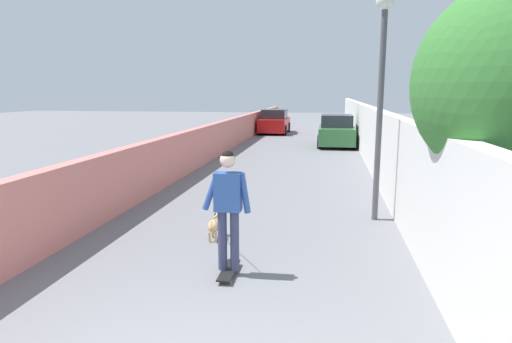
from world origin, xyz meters
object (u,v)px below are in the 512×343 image
(tree_right_near, at_px, (474,86))
(dog, at_px, (215,225))
(skateboard, at_px, (229,270))
(lamp_post, at_px, (382,69))
(car_near, at_px, (336,131))
(person_skateboarder, at_px, (228,201))
(tree_right_mid, at_px, (507,85))
(car_far, at_px, (274,122))

(tree_right_near, xyz_separation_m, dog, (-3.26, 5.18, -2.50))
(tree_right_near, distance_m, skateboard, 7.13)
(lamp_post, distance_m, car_near, 13.08)
(person_skateboarder, bearing_deg, tree_right_mid, -86.22)
(lamp_post, relative_size, dog, 2.55)
(person_skateboarder, bearing_deg, skateboard, -1.19)
(tree_right_mid, xyz_separation_m, lamp_post, (3.02, 1.22, 0.36))
(tree_right_near, xyz_separation_m, car_far, (17.56, 6.64, -2.07))
(dog, distance_m, car_near, 14.83)
(tree_right_near, relative_size, car_far, 1.00)
(skateboard, xyz_separation_m, car_near, (16.11, -1.80, 0.65))
(lamp_post, xyz_separation_m, skateboard, (-3.26, 2.40, -3.03))
(car_near, bearing_deg, car_far, 31.91)
(lamp_post, xyz_separation_m, person_skateboarder, (-3.26, 2.40, -1.98))
(person_skateboarder, relative_size, car_near, 0.45)
(car_near, bearing_deg, lamp_post, -177.33)
(tree_right_near, distance_m, lamp_post, 2.66)
(skateboard, bearing_deg, dog, 22.05)
(tree_right_near, height_order, car_far, tree_right_near)
(lamp_post, xyz_separation_m, car_near, (12.85, 0.60, -2.38))
(tree_right_near, xyz_separation_m, skateboard, (-4.74, 4.58, -2.71))
(lamp_post, height_order, person_skateboarder, lamp_post)
(tree_right_mid, xyz_separation_m, car_near, (15.87, 1.82, -2.02))
(person_skateboarder, xyz_separation_m, car_near, (16.11, -1.80, -0.41))
(car_near, xyz_separation_m, car_far, (6.19, 3.85, 0.00))
(tree_right_near, xyz_separation_m, tree_right_mid, (-4.50, 0.97, -0.04))
(car_near, bearing_deg, tree_right_near, -166.24)
(dog, height_order, car_near, car_near)
(tree_right_mid, xyz_separation_m, dog, (1.24, 4.21, -2.46))
(lamp_post, bearing_deg, tree_right_mid, -158.09)
(tree_right_mid, distance_m, lamp_post, 3.28)
(skateboard, bearing_deg, lamp_post, -36.32)
(tree_right_near, bearing_deg, dog, 122.14)
(lamp_post, height_order, dog, lamp_post)
(tree_right_mid, bearing_deg, car_near, 6.53)
(tree_right_near, height_order, car_near, tree_right_near)
(car_far, bearing_deg, lamp_post, -166.83)
(car_far, bearing_deg, person_skateboarder, -174.73)
(dog, xyz_separation_m, car_near, (14.62, -2.40, 0.44))
(person_skateboarder, distance_m, car_near, 16.21)
(car_far, bearing_deg, dog, -176.00)
(car_near, bearing_deg, tree_right_mid, -173.47)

